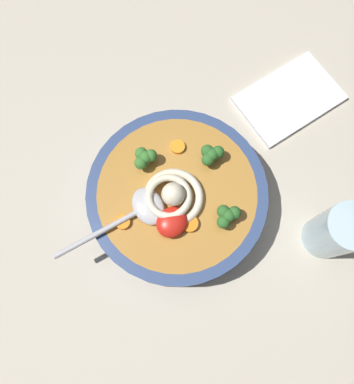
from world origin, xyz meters
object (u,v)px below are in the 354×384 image
at_px(soup_spoon, 140,211).
at_px(soup_bowl, 177,197).
at_px(drinking_glass, 336,232).
at_px(noodle_pile, 172,196).
at_px(folded_napkin, 291,100).

bearing_deg(soup_spoon, soup_bowl, 180.00).
bearing_deg(soup_bowl, drinking_glass, 117.23).
bearing_deg(drinking_glass, noodle_pile, -60.13).
bearing_deg(folded_napkin, drinking_glass, 48.16).
height_order(soup_bowl, soup_spoon, soup_spoon).
relative_size(soup_bowl, soup_spoon, 1.59).
bearing_deg(soup_bowl, folded_napkin, 173.96).
bearing_deg(drinking_glass, folded_napkin, -131.84).
bearing_deg(soup_spoon, drinking_glass, 145.18).
xyz_separation_m(soup_bowl, soup_spoon, (0.06, -0.02, 0.04)).
relative_size(soup_spoon, drinking_glass, 1.58).
bearing_deg(folded_napkin, soup_spoon, -8.48).
height_order(soup_bowl, folded_napkin, soup_bowl).
relative_size(soup_bowl, drinking_glass, 2.51).
relative_size(noodle_pile, drinking_glass, 0.90).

